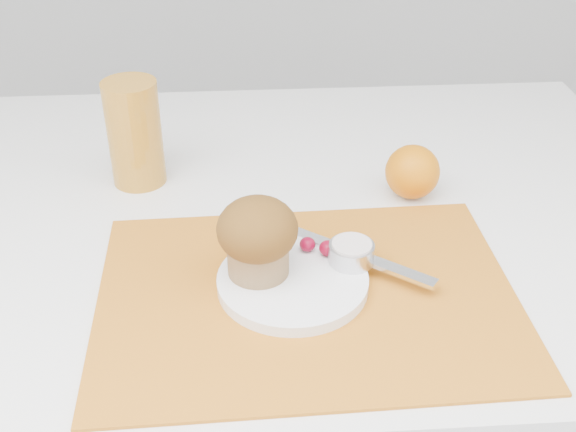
{
  "coord_description": "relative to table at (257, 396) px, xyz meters",
  "views": [
    {
      "loc": [
        -0.0,
        -0.79,
        1.28
      ],
      "look_at": [
        0.05,
        -0.06,
        0.8
      ],
      "focal_mm": 45.0,
      "sensor_mm": 36.0,
      "label": 1
    }
  ],
  "objects": [
    {
      "name": "ramekin",
      "position": [
        0.12,
        -0.16,
        0.41
      ],
      "size": [
        0.06,
        0.06,
        0.02
      ],
      "primitive_type": "cylinder",
      "rotation": [
        0.0,
        0.0,
        -0.15
      ],
      "color": "silver",
      "rests_on": "plate"
    },
    {
      "name": "butter_knife",
      "position": [
        0.12,
        -0.15,
        0.4
      ],
      "size": [
        0.18,
        0.14,
        0.01
      ],
      "primitive_type": "cube",
      "rotation": [
        0.0,
        0.0,
        -0.66
      ],
      "color": "white",
      "rests_on": "plate"
    },
    {
      "name": "raspberry_far",
      "position": [
        0.09,
        -0.15,
        0.4
      ],
      "size": [
        0.02,
        0.02,
        0.02
      ],
      "primitive_type": "ellipsoid",
      "color": "#590213",
      "rests_on": "plate"
    },
    {
      "name": "orange",
      "position": [
        0.23,
        0.01,
        0.41
      ],
      "size": [
        0.08,
        0.08,
        0.08
      ],
      "primitive_type": "sphere",
      "color": "orange",
      "rests_on": "table"
    },
    {
      "name": "juice_glass",
      "position": [
        -0.16,
        0.08,
        0.45
      ],
      "size": [
        0.1,
        0.1,
        0.15
      ],
      "primitive_type": "cylinder",
      "rotation": [
        0.0,
        0.0,
        -0.34
      ],
      "color": "#BF7F23",
      "rests_on": "table"
    },
    {
      "name": "placemat",
      "position": [
        0.06,
        -0.2,
        0.38
      ],
      "size": [
        0.49,
        0.36,
        0.0
      ],
      "primitive_type": "cube",
      "rotation": [
        0.0,
        0.0,
        0.02
      ],
      "color": "orange",
      "rests_on": "table"
    },
    {
      "name": "table",
      "position": [
        0.0,
        0.0,
        0.0
      ],
      "size": [
        1.2,
        0.8,
        0.75
      ],
      "primitive_type": "cube",
      "color": "white",
      "rests_on": "ground"
    },
    {
      "name": "raspberry_near",
      "position": [
        0.07,
        -0.13,
        0.4
      ],
      "size": [
        0.02,
        0.02,
        0.02
      ],
      "primitive_type": "ellipsoid",
      "color": "#5C0216",
      "rests_on": "plate"
    },
    {
      "name": "cream",
      "position": [
        0.12,
        -0.16,
        0.42
      ],
      "size": [
        0.05,
        0.05,
        0.01
      ],
      "primitive_type": "cylinder",
      "rotation": [
        0.0,
        0.0,
        -0.08
      ],
      "color": "silver",
      "rests_on": "ramekin"
    },
    {
      "name": "muffin",
      "position": [
        0.01,
        -0.17,
        0.44
      ],
      "size": [
        0.09,
        0.09,
        0.1
      ],
      "color": "olive",
      "rests_on": "plate"
    },
    {
      "name": "plate",
      "position": [
        0.05,
        -0.19,
        0.39
      ],
      "size": [
        0.19,
        0.19,
        0.01
      ],
      "primitive_type": "cylinder",
      "rotation": [
        0.0,
        0.0,
        -0.11
      ],
      "color": "white",
      "rests_on": "placemat"
    }
  ]
}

